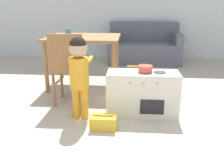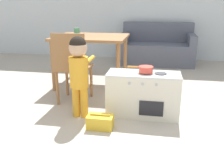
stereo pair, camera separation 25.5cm
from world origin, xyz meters
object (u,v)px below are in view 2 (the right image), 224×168
Objects in this scene: child_figure at (79,67)px; dining_chair_near at (72,66)px; play_kitchen at (143,94)px; dining_table at (91,43)px; cup_on_table at (77,31)px; toy_pot at (146,69)px; couch at (157,48)px; toy_basket at (100,122)px.

child_figure reaches higher than dining_chair_near.
dining_chair_near is at bearing 166.00° from play_kitchen.
cup_on_table is (-0.25, 0.11, 0.15)m from dining_table.
dining_table is 0.77m from dining_chair_near.
toy_pot is 0.19× the size of couch.
toy_basket is 0.18× the size of couch.
child_figure is 1.01× the size of dining_chair_near.
dining_chair_near reaches higher than couch.
cup_on_table is (-0.20, 0.86, 0.32)m from dining_chair_near.
child_figure reaches higher than dining_table.
dining_chair_near is at bearing 166.28° from toy_pot.
dining_chair_near is at bearing 118.41° from child_figure.
couch is (0.13, 2.67, 0.06)m from play_kitchen.
cup_on_table is (-0.68, 1.47, 0.73)m from toy_basket.
child_figure is at bearing -166.44° from play_kitchen.
dining_chair_near reaches higher than play_kitchen.
cup_on_table is at bearing -127.22° from couch.
play_kitchen reaches higher than toy_basket.
dining_chair_near is (-0.04, -0.75, -0.17)m from dining_table.
cup_on_table reaches higher than couch.
play_kitchen is at bearing -44.93° from cup_on_table.
couch is 2.06m from cup_on_table.
toy_basket is (-0.41, -0.39, -0.46)m from toy_pot.
toy_pot is (0.02, 0.00, 0.29)m from play_kitchen.
play_kitchen is 0.75× the size of dining_table.
dining_table is at bearing -119.47° from couch.
child_figure is at bearing -105.75° from couch.
play_kitchen is at bearing -49.41° from dining_table.
child_figure reaches higher than cup_on_table.
cup_on_table reaches higher than toy_basket.
play_kitchen is at bearing 44.61° from toy_basket.
cup_on_table is at bearing 156.70° from dining_table.
dining_table is at bearing 131.15° from toy_pot.
toy_pot reaches higher than play_kitchen.
cup_on_table is at bearing 114.92° from toy_basket.
play_kitchen is 7.76× the size of cup_on_table.
play_kitchen is 0.93m from dining_chair_near.
toy_basket is 0.88m from dining_chair_near.
play_kitchen is 3.03× the size of toy_basket.
play_kitchen is 0.89× the size of child_figure.
play_kitchen is 0.89× the size of dining_chair_near.
child_figure is at bearing -166.71° from toy_pot.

